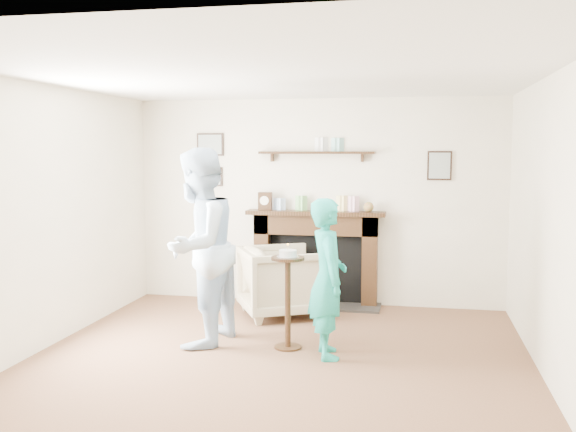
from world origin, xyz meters
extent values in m
plane|color=brown|center=(0.00, 0.00, 0.00)|extent=(5.00, 5.00, 0.00)
cube|color=#F0E6CC|center=(0.00, 2.50, 1.25)|extent=(4.50, 0.04, 2.50)
cube|color=#F0E6CC|center=(-2.25, 0.00, 1.25)|extent=(0.04, 5.00, 2.50)
cube|color=#F0E6CC|center=(2.25, 0.00, 1.25)|extent=(0.04, 5.00, 2.50)
cube|color=silver|center=(0.00, 0.00, 2.50)|extent=(4.50, 5.00, 0.04)
cube|color=black|center=(-0.66, 2.40, 0.55)|extent=(0.18, 0.20, 1.10)
cube|color=black|center=(0.66, 2.40, 0.55)|extent=(0.18, 0.20, 1.10)
cube|color=black|center=(0.00, 2.40, 0.98)|extent=(1.50, 0.20, 0.24)
cube|color=black|center=(0.00, 2.47, 0.43)|extent=(1.14, 0.06, 0.86)
cube|color=#2B2826|center=(0.00, 2.28, 0.01)|extent=(1.60, 0.44, 0.03)
cube|color=black|center=(0.00, 2.37, 1.12)|extent=(1.68, 0.26, 0.05)
cube|color=black|center=(0.00, 2.42, 1.85)|extent=(1.40, 0.15, 0.03)
cube|color=black|center=(-1.35, 2.48, 1.95)|extent=(0.34, 0.03, 0.28)
cube|color=black|center=(-1.35, 2.48, 1.55)|extent=(0.30, 0.03, 0.24)
cube|color=black|center=(1.45, 2.48, 1.70)|extent=(0.28, 0.03, 0.34)
cube|color=black|center=(-0.62, 2.37, 1.26)|extent=(0.16, 0.09, 0.22)
cylinder|color=silver|center=(-0.62, 2.32, 1.27)|extent=(0.11, 0.01, 0.11)
sphere|color=green|center=(0.64, 2.37, 1.21)|extent=(0.12, 0.12, 0.12)
imported|color=#C0A58F|center=(-0.30, 1.79, 0.00)|extent=(1.16, 1.15, 0.79)
imported|color=#A2B3CB|center=(-0.85, 0.57, 0.00)|extent=(0.86, 1.03, 1.90)
imported|color=#21B2BB|center=(0.42, 0.45, 0.00)|extent=(0.49, 0.61, 1.45)
cylinder|color=black|center=(0.01, 0.61, 0.01)|extent=(0.26, 0.26, 0.02)
cylinder|color=black|center=(0.01, 0.61, 0.44)|extent=(0.06, 0.06, 0.83)
cylinder|color=black|center=(0.01, 0.61, 0.87)|extent=(0.32, 0.32, 0.03)
cylinder|color=silver|center=(0.01, 0.61, 0.88)|extent=(0.21, 0.21, 0.01)
cylinder|color=silver|center=(0.01, 0.61, 0.92)|extent=(0.17, 0.17, 0.06)
cylinder|color=beige|center=(0.01, 0.61, 0.97)|extent=(0.01, 0.01, 0.05)
sphere|color=orange|center=(0.01, 0.61, 1.00)|extent=(0.02, 0.02, 0.02)
camera|label=1|loc=(1.19, -5.23, 1.88)|focal=40.00mm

